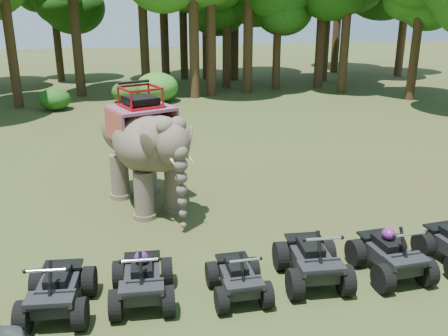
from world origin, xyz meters
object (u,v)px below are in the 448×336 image
(elephant, at_px, (144,146))
(atv_0, at_px, (56,283))
(atv_3, at_px, (313,253))
(atv_4, at_px, (391,248))
(atv_1, at_px, (142,273))
(atv_2, at_px, (238,271))

(elephant, distance_m, atv_0, 5.70)
(atv_3, bearing_deg, atv_4, 0.58)
(atv_4, bearing_deg, atv_1, 175.55)
(elephant, xyz_separation_m, atv_3, (3.12, -5.22, -1.13))
(atv_3, bearing_deg, elephant, 126.43)
(atv_0, relative_size, atv_1, 1.02)
(atv_2, bearing_deg, atv_3, 7.35)
(atv_3, bearing_deg, atv_0, -175.37)
(elephant, height_order, atv_3, elephant)
(atv_4, bearing_deg, atv_3, 173.24)
(atv_1, height_order, atv_2, atv_1)
(elephant, height_order, atv_0, elephant)
(elephant, relative_size, atv_0, 2.45)
(atv_0, height_order, atv_2, atv_0)
(elephant, bearing_deg, atv_4, -66.72)
(elephant, distance_m, atv_2, 5.72)
(atv_1, xyz_separation_m, atv_4, (5.46, -0.25, 0.02))
(atv_0, distance_m, atv_3, 5.31)
(atv_1, relative_size, atv_2, 1.12)
(atv_2, xyz_separation_m, atv_3, (1.72, 0.19, 0.11))
(elephant, relative_size, atv_3, 2.33)
(atv_3, bearing_deg, atv_2, -168.18)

